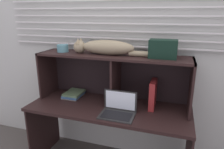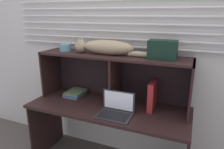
% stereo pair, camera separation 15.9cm
% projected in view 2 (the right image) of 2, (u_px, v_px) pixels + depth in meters
% --- Properties ---
extents(back_panel_with_blinds, '(4.40, 0.08, 2.50)m').
position_uv_depth(back_panel_with_blinds, '(120.00, 49.00, 2.21)').
color(back_panel_with_blinds, '#B8BBB4').
rests_on(back_panel_with_blinds, ground).
extents(desk, '(1.62, 0.62, 0.72)m').
position_uv_depth(desk, '(107.00, 118.00, 2.10)').
color(desk, black).
rests_on(desk, ground).
extents(hutch_shelf_unit, '(1.55, 0.35, 0.51)m').
position_uv_depth(hutch_shelf_unit, '(114.00, 69.00, 2.10)').
color(hutch_shelf_unit, black).
rests_on(hutch_shelf_unit, desk).
extents(cat, '(0.92, 0.15, 0.15)m').
position_uv_depth(cat, '(106.00, 47.00, 2.03)').
color(cat, gray).
rests_on(cat, hutch_shelf_unit).
extents(laptop, '(0.32, 0.23, 0.21)m').
position_uv_depth(laptop, '(116.00, 110.00, 1.89)').
color(laptop, '#252525').
rests_on(laptop, desk).
extents(binder_upright, '(0.05, 0.22, 0.28)m').
position_uv_depth(binder_upright, '(152.00, 95.00, 1.97)').
color(binder_upright, maroon).
rests_on(binder_upright, desk).
extents(book_stack, '(0.19, 0.24, 0.06)m').
position_uv_depth(book_stack, '(75.00, 93.00, 2.33)').
color(book_stack, gray).
rests_on(book_stack, desk).
extents(small_basket, '(0.12, 0.12, 0.08)m').
position_uv_depth(small_basket, '(65.00, 48.00, 2.22)').
color(small_basket, teal).
rests_on(small_basket, hutch_shelf_unit).
extents(storage_box, '(0.25, 0.15, 0.17)m').
position_uv_depth(storage_box, '(163.00, 50.00, 1.82)').
color(storage_box, black).
rests_on(storage_box, hutch_shelf_unit).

